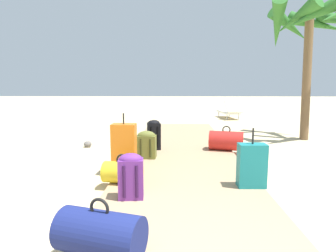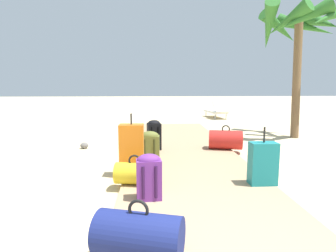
{
  "view_description": "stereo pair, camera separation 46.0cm",
  "coord_description": "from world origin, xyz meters",
  "px_view_note": "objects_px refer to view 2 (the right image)",
  "views": [
    {
      "loc": [
        -0.13,
        -1.18,
        1.38
      ],
      "look_at": [
        -0.27,
        4.55,
        0.55
      ],
      "focal_mm": 30.3,
      "sensor_mm": 36.0,
      "label": 1
    },
    {
      "loc": [
        -0.59,
        -1.18,
        1.38
      ],
      "look_at": [
        -0.27,
        4.55,
        0.55
      ],
      "focal_mm": 30.3,
      "sensor_mm": 36.0,
      "label": 2
    }
  ],
  "objects_px": {
    "backpack_purple": "(149,175)",
    "lounge_chair": "(217,110)",
    "palm_tree_far_right": "(299,28)",
    "duffel_bag_yellow": "(135,173)",
    "suitcase_teal": "(263,163)",
    "duffel_bag_navy": "(139,235)",
    "duffel_bag_red": "(226,140)",
    "suitcase_orange": "(132,148)",
    "backpack_olive": "(150,144)",
    "backpack_black": "(154,134)"
  },
  "relations": [
    {
      "from": "backpack_olive",
      "to": "duffel_bag_navy",
      "type": "height_order",
      "value": "backpack_olive"
    },
    {
      "from": "backpack_purple",
      "to": "lounge_chair",
      "type": "bearing_deg",
      "value": 72.19
    },
    {
      "from": "backpack_purple",
      "to": "duffel_bag_red",
      "type": "relative_size",
      "value": 0.72
    },
    {
      "from": "backpack_olive",
      "to": "palm_tree_far_right",
      "type": "height_order",
      "value": "palm_tree_far_right"
    },
    {
      "from": "backpack_black",
      "to": "palm_tree_far_right",
      "type": "relative_size",
      "value": 0.17
    },
    {
      "from": "duffel_bag_red",
      "to": "suitcase_orange",
      "type": "distance_m",
      "value": 2.29
    },
    {
      "from": "suitcase_orange",
      "to": "duffel_bag_red",
      "type": "bearing_deg",
      "value": 37.73
    },
    {
      "from": "duffel_bag_navy",
      "to": "duffel_bag_red",
      "type": "bearing_deg",
      "value": 66.01
    },
    {
      "from": "duffel_bag_red",
      "to": "backpack_black",
      "type": "xyz_separation_m",
      "value": [
        -1.46,
        0.05,
        0.12
      ]
    },
    {
      "from": "lounge_chair",
      "to": "suitcase_orange",
      "type": "bearing_deg",
      "value": -111.98
    },
    {
      "from": "backpack_olive",
      "to": "lounge_chair",
      "type": "xyz_separation_m",
      "value": [
        2.77,
        6.79,
        -0.01
      ]
    },
    {
      "from": "duffel_bag_yellow",
      "to": "palm_tree_far_right",
      "type": "xyz_separation_m",
      "value": [
        3.98,
        3.63,
        2.58
      ]
    },
    {
      "from": "backpack_purple",
      "to": "backpack_black",
      "type": "relative_size",
      "value": 0.89
    },
    {
      "from": "duffel_bag_yellow",
      "to": "backpack_olive",
      "type": "bearing_deg",
      "value": 81.78
    },
    {
      "from": "suitcase_teal",
      "to": "backpack_black",
      "type": "bearing_deg",
      "value": 123.54
    },
    {
      "from": "duffel_bag_red",
      "to": "backpack_black",
      "type": "distance_m",
      "value": 1.47
    },
    {
      "from": "duffel_bag_red",
      "to": "suitcase_teal",
      "type": "relative_size",
      "value": 0.96
    },
    {
      "from": "duffel_bag_navy",
      "to": "backpack_black",
      "type": "xyz_separation_m",
      "value": [
        0.14,
        3.65,
        0.14
      ]
    },
    {
      "from": "backpack_purple",
      "to": "suitcase_orange",
      "type": "relative_size",
      "value": 0.6
    },
    {
      "from": "backpack_olive",
      "to": "duffel_bag_navy",
      "type": "bearing_deg",
      "value": -91.2
    },
    {
      "from": "lounge_chair",
      "to": "backpack_black",
      "type": "bearing_deg",
      "value": -113.89
    },
    {
      "from": "backpack_purple",
      "to": "duffel_bag_yellow",
      "type": "xyz_separation_m",
      "value": [
        -0.19,
        0.51,
        -0.13
      ]
    },
    {
      "from": "duffel_bag_yellow",
      "to": "palm_tree_far_right",
      "type": "distance_m",
      "value": 5.98
    },
    {
      "from": "backpack_olive",
      "to": "lounge_chair",
      "type": "height_order",
      "value": "lounge_chair"
    },
    {
      "from": "backpack_purple",
      "to": "suitcase_teal",
      "type": "bearing_deg",
      "value": 15.32
    },
    {
      "from": "backpack_purple",
      "to": "backpack_black",
      "type": "height_order",
      "value": "backpack_black"
    },
    {
      "from": "backpack_purple",
      "to": "duffel_bag_yellow",
      "type": "bearing_deg",
      "value": 110.84
    },
    {
      "from": "duffel_bag_yellow",
      "to": "lounge_chair",
      "type": "distance_m",
      "value": 8.63
    },
    {
      "from": "backpack_purple",
      "to": "lounge_chair",
      "type": "xyz_separation_m",
      "value": [
        2.77,
        8.62,
        -0.03
      ]
    },
    {
      "from": "backpack_purple",
      "to": "lounge_chair",
      "type": "relative_size",
      "value": 0.33
    },
    {
      "from": "suitcase_teal",
      "to": "backpack_olive",
      "type": "distance_m",
      "value": 2.06
    },
    {
      "from": "palm_tree_far_right",
      "to": "suitcase_orange",
      "type": "bearing_deg",
      "value": -143.1
    },
    {
      "from": "lounge_chair",
      "to": "duffel_bag_navy",
      "type": "bearing_deg",
      "value": -106.24
    },
    {
      "from": "duffel_bag_red",
      "to": "lounge_chair",
      "type": "relative_size",
      "value": 0.45
    },
    {
      "from": "backpack_olive",
      "to": "lounge_chair",
      "type": "bearing_deg",
      "value": 67.79
    },
    {
      "from": "duffel_bag_red",
      "to": "palm_tree_far_right",
      "type": "height_order",
      "value": "palm_tree_far_right"
    },
    {
      "from": "duffel_bag_navy",
      "to": "backpack_black",
      "type": "relative_size",
      "value": 1.22
    },
    {
      "from": "backpack_olive",
      "to": "duffel_bag_navy",
      "type": "xyz_separation_m",
      "value": [
        -0.06,
        -2.94,
        -0.08
      ]
    },
    {
      "from": "backpack_olive",
      "to": "duffel_bag_navy",
      "type": "relative_size",
      "value": 0.67
    },
    {
      "from": "suitcase_teal",
      "to": "duffel_bag_navy",
      "type": "height_order",
      "value": "suitcase_teal"
    },
    {
      "from": "backpack_purple",
      "to": "palm_tree_far_right",
      "type": "height_order",
      "value": "palm_tree_far_right"
    },
    {
      "from": "suitcase_teal",
      "to": "duffel_bag_navy",
      "type": "xyz_separation_m",
      "value": [
        -1.56,
        -1.52,
        -0.11
      ]
    },
    {
      "from": "backpack_black",
      "to": "lounge_chair",
      "type": "bearing_deg",
      "value": 66.11
    },
    {
      "from": "suitcase_teal",
      "to": "palm_tree_far_right",
      "type": "distance_m",
      "value": 5.02
    },
    {
      "from": "backpack_purple",
      "to": "backpack_black",
      "type": "bearing_deg",
      "value": 88.27
    },
    {
      "from": "palm_tree_far_right",
      "to": "lounge_chair",
      "type": "distance_m",
      "value": 5.22
    },
    {
      "from": "backpack_purple",
      "to": "duffel_bag_navy",
      "type": "distance_m",
      "value": 1.12
    },
    {
      "from": "backpack_olive",
      "to": "backpack_purple",
      "type": "bearing_deg",
      "value": -89.87
    },
    {
      "from": "backpack_purple",
      "to": "suitcase_orange",
      "type": "bearing_deg",
      "value": 103.97
    },
    {
      "from": "duffel_bag_red",
      "to": "lounge_chair",
      "type": "bearing_deg",
      "value": 78.64
    }
  ]
}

